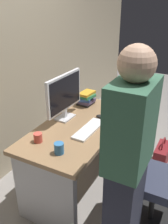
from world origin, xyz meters
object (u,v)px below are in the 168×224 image
desk (80,145)px  person_at_desk (128,165)px  cup_near_keyboard (59,148)px  monitor (64,94)px  office_chair (148,181)px  handbag (162,155)px  cup_by_monitor (38,138)px  mouse (101,117)px  cell_phone (116,107)px  book_stack (86,98)px  keyboard (89,129)px

desk → person_at_desk: bearing=-128.7°
cup_near_keyboard → monitor: bearing=27.2°
office_chair → person_at_desk: (-0.41, 0.08, 0.41)m
office_chair → person_at_desk: 0.59m
desk → handbag: size_ratio=3.54×
desk → cup_by_monitor: size_ratio=16.64×
desk → monitor: size_ratio=2.47×
office_chair → mouse: bearing=60.5°
cup_near_keyboard → cell_phone: size_ratio=0.64×
cup_by_monitor → cell_phone: size_ratio=0.56×
book_stack → cell_phone: book_stack is taller
office_chair → mouse: (0.35, 0.61, 0.32)m
monitor → cell_phone: monitor is taller
monitor → mouse: 0.43m
person_at_desk → handbag: size_ratio=4.34×
cup_near_keyboard → cell_phone: cup_near_keyboard is taller
monitor → keyboard: size_ratio=1.26×
desk → person_at_desk: 0.91m
monitor → cup_by_monitor: (-0.48, -0.03, -0.22)m
monitor → cup_by_monitor: bearing=-176.5°
keyboard → cup_near_keyboard: size_ratio=4.67×
handbag → desk: bearing=136.9°
cell_phone → keyboard: bearing=173.5°
handbag → mouse: bearing=131.8°
cup_near_keyboard → book_stack: 0.98m
office_chair → book_stack: office_chair is taller
cup_near_keyboard → book_stack: (0.95, 0.25, 0.03)m
office_chair → cup_by_monitor: office_chair is taller
desk → cell_phone: 0.62m
keyboard → cell_phone: bearing=-1.2°
mouse → cup_by_monitor: cup_by_monitor is taller
person_at_desk → cup_by_monitor: bearing=83.0°
cell_phone → handbag: cell_phone is taller
office_chair → mouse: 0.77m
cup_by_monitor → keyboard: bearing=-37.8°
cell_phone → book_stack: bearing=101.2°
mouse → cell_phone: 0.32m
office_chair → book_stack: 1.13m
monitor → cup_by_monitor: monitor is taller
desk → keyboard: (-0.04, -0.13, 0.24)m
keyboard → handbag: 1.14m
keyboard → cup_near_keyboard: 0.44m
cell_phone → desk: bearing=160.5°
mouse → handbag: 0.98m
person_at_desk → cup_by_monitor: person_at_desk is taller
person_at_desk → keyboard: size_ratio=3.81×
keyboard → cell_phone: keyboard is taller
monitor → person_at_desk: bearing=-124.5°
cup_near_keyboard → cup_by_monitor: (0.06, 0.25, -0.01)m
monitor → cell_phone: 0.65m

